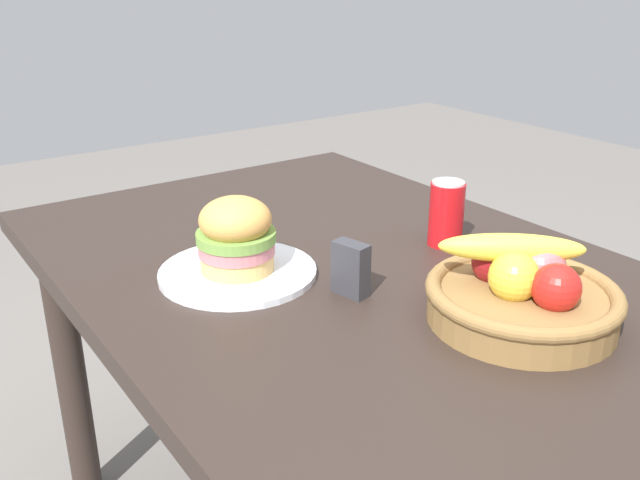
{
  "coord_description": "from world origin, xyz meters",
  "views": [
    {
      "loc": [
        0.86,
        -0.69,
        1.26
      ],
      "look_at": [
        -0.05,
        -0.05,
        0.81
      ],
      "focal_mm": 38.83,
      "sensor_mm": 36.0,
      "label": 1
    }
  ],
  "objects": [
    {
      "name": "soda_can",
      "position": [
        -0.01,
        0.22,
        0.81
      ],
      "size": [
        0.07,
        0.07,
        0.13
      ],
      "color": "red",
      "rests_on": "dining_table"
    },
    {
      "name": "plate",
      "position": [
        -0.11,
        -0.18,
        0.76
      ],
      "size": [
        0.27,
        0.27,
        0.01
      ],
      "primitive_type": "cylinder",
      "color": "white",
      "rests_on": "dining_table"
    },
    {
      "name": "fruit_basket",
      "position": [
        0.27,
        0.09,
        0.8
      ],
      "size": [
        0.29,
        0.29,
        0.14
      ],
      "color": "olive",
      "rests_on": "dining_table"
    },
    {
      "name": "napkin_holder",
      "position": [
        0.05,
        -0.06,
        0.8
      ],
      "size": [
        0.07,
        0.04,
        0.09
      ],
      "primitive_type": "cube",
      "rotation": [
        0.0,
        0.0,
        0.23
      ],
      "color": "#333338",
      "rests_on": "dining_table"
    },
    {
      "name": "dining_table",
      "position": [
        0.0,
        0.0,
        0.65
      ],
      "size": [
        1.4,
        0.9,
        0.75
      ],
      "color": "#2D231E",
      "rests_on": "ground_plane"
    },
    {
      "name": "sandwich",
      "position": [
        -0.11,
        -0.18,
        0.83
      ],
      "size": [
        0.14,
        0.14,
        0.13
      ],
      "color": "#DBAD60",
      "rests_on": "plate"
    }
  ]
}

